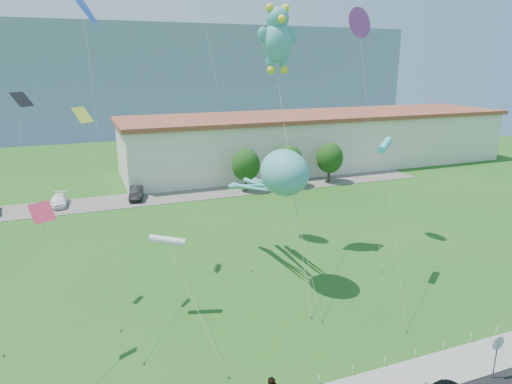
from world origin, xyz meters
TOP-DOWN VIEW (x-y plane):
  - ground at (0.00, 0.00)m, footprint 160.00×160.00m
  - parking_strip at (0.00, 35.00)m, footprint 70.00×6.00m
  - hill_ridge at (0.00, 120.00)m, footprint 160.00×50.00m
  - warehouse at (26.00, 44.00)m, footprint 61.00×15.00m
  - stop_sign at (9.50, -4.21)m, footprint 0.80×0.07m
  - rope_fence at (0.00, -1.30)m, footprint 26.05×0.05m
  - tree_near at (10.00, 34.00)m, footprint 3.60×3.60m
  - tree_mid at (16.00, 34.00)m, footprint 3.60×3.60m
  - tree_far at (22.00, 34.00)m, footprint 3.60×3.60m
  - parked_car_white at (-11.88, 35.73)m, footprint 2.06×4.37m
  - parked_car_black at (-3.38, 35.29)m, footprint 2.20×4.48m
  - octopus_kite at (3.63, 10.07)m, footprint 3.14×12.18m
  - teddy_bear_kite at (6.00, 15.66)m, footprint 4.14×12.48m
  - small_kite_pink at (-11.09, 5.63)m, footprint 1.67×4.98m
  - small_kite_black at (-12.30, 12.03)m, footprint 2.80×6.46m
  - small_kite_blue at (-7.95, 16.21)m, footprint 1.80×10.01m
  - small_kite_white at (-4.59, 8.22)m, footprint 1.78×8.69m
  - small_kite_yellow at (-8.51, 10.08)m, footprint 2.42×8.21m
  - small_kite_purple at (13.26, 15.34)m, footprint 2.48×8.08m
  - small_kite_cyan at (10.63, 7.47)m, footprint 2.80×7.89m

SIDE VIEW (x-z plane):
  - ground at x=0.00m, z-range 0.00..0.00m
  - parking_strip at x=0.00m, z-range 0.00..0.06m
  - rope_fence at x=0.00m, z-range 0.00..0.50m
  - parked_car_white at x=-11.88m, z-range 0.06..1.29m
  - parked_car_black at x=-3.38m, z-range 0.06..1.47m
  - stop_sign at x=9.50m, z-range 0.62..3.12m
  - tree_near at x=10.00m, z-range 0.65..6.12m
  - tree_mid at x=16.00m, z-range 0.65..6.12m
  - tree_far at x=22.00m, z-range 0.65..6.12m
  - warehouse at x=26.00m, z-range 0.02..8.22m
  - small_kite_white at x=-4.59m, z-range 2.24..7.68m
  - small_kite_pink at x=-11.09m, z-range 3.14..11.91m
  - octopus_kite at x=3.63m, z-range 2.76..12.83m
  - small_kite_cyan at x=10.63m, z-range 4.76..15.35m
  - small_kite_yellow at x=-8.51m, z-range 4.52..17.58m
  - small_kite_black at x=-12.30m, z-range 4.85..18.80m
  - hill_ridge at x=0.00m, z-range 0.00..25.00m
  - teddy_bear_kite at x=6.00m, z-range 7.55..27.52m
  - small_kite_purple at x=13.26m, z-range 8.56..28.03m
  - small_kite_blue at x=-7.95m, z-range 8.85..28.97m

